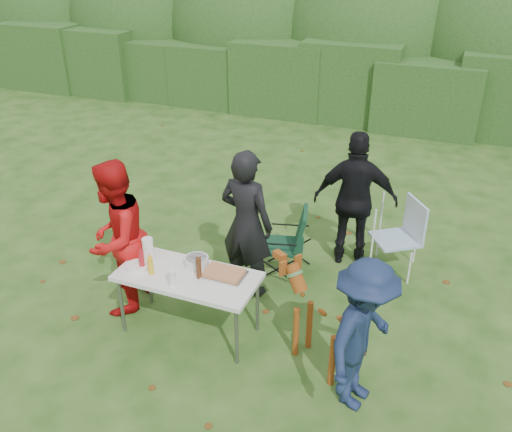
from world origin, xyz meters
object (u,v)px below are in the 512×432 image
at_px(child, 363,336).
at_px(camping_chair, 283,242).
at_px(mustard_bottle, 151,266).
at_px(dog, 321,325).
at_px(person_black_puffy, 355,200).
at_px(beer_bottle, 199,268).
at_px(person_red_jacket, 116,238).
at_px(paper_towel_roll, 148,249).
at_px(person_cook, 246,224).
at_px(ketchup_bottle, 142,261).
at_px(lawn_chair, 395,236).
at_px(folding_table, 188,279).

height_order(child, camping_chair, child).
bearing_deg(mustard_bottle, dog, 4.36).
xyz_separation_m(person_black_puffy, beer_bottle, (-1.16, -2.08, -0.05)).
height_order(person_red_jacket, child, person_red_jacket).
bearing_deg(camping_chair, paper_towel_roll, 35.88).
relative_size(person_red_jacket, camping_chair, 1.96).
bearing_deg(beer_bottle, person_red_jacket, 173.62).
relative_size(person_red_jacket, paper_towel_roll, 6.98).
relative_size(person_cook, child, 1.20).
bearing_deg(paper_towel_roll, ketchup_bottle, -77.58).
bearing_deg(lawn_chair, dog, 43.87).
distance_m(folding_table, child, 1.95).
relative_size(folding_table, dog, 1.42).
height_order(child, beer_bottle, child).
xyz_separation_m(dog, beer_bottle, (-1.33, -0.01, 0.36)).
height_order(folding_table, ketchup_bottle, ketchup_bottle).
xyz_separation_m(person_cook, person_black_puffy, (1.03, 1.13, -0.01)).
distance_m(person_red_jacket, child, 2.91).
bearing_deg(folding_table, paper_towel_roll, 168.33).
bearing_deg(lawn_chair, folding_table, 12.86).
height_order(person_cook, ketchup_bottle, person_cook).
height_order(camping_chair, paper_towel_roll, paper_towel_roll).
bearing_deg(dog, paper_towel_roll, 28.17).
bearing_deg(ketchup_bottle, person_cook, 53.74).
xyz_separation_m(folding_table, person_red_jacket, (-0.95, 0.12, 0.22)).
height_order(person_red_jacket, camping_chair, person_red_jacket).
relative_size(camping_chair, mustard_bottle, 4.64).
xyz_separation_m(ketchup_bottle, paper_towel_roll, (-0.04, 0.20, 0.02)).
bearing_deg(child, lawn_chair, 14.46).
distance_m(folding_table, beer_bottle, 0.22).
relative_size(child, paper_towel_roll, 5.89).
xyz_separation_m(person_red_jacket, lawn_chair, (2.81, 1.96, -0.42)).
distance_m(mustard_bottle, paper_towel_roll, 0.30).
height_order(person_cook, dog, person_cook).
relative_size(lawn_chair, ketchup_bottle, 4.43).
height_order(child, paper_towel_roll, child).
xyz_separation_m(person_red_jacket, paper_towel_roll, (0.42, -0.01, -0.04)).
distance_m(person_black_puffy, mustard_bottle, 2.77).
height_order(person_red_jacket, mustard_bottle, person_red_jacket).
bearing_deg(beer_bottle, person_black_puffy, 60.78).
relative_size(mustard_bottle, paper_towel_roll, 0.77).
relative_size(dog, ketchup_bottle, 4.81).
xyz_separation_m(lawn_chair, ketchup_bottle, (-2.35, -2.18, 0.36)).
bearing_deg(person_red_jacket, person_cook, 118.27).
bearing_deg(dog, person_cook, -7.26).
bearing_deg(paper_towel_roll, person_black_puffy, 46.95).
height_order(camping_chair, ketchup_bottle, ketchup_bottle).
distance_m(camping_chair, paper_towel_roll, 1.78).
bearing_deg(dog, person_red_jacket, 28.44).
xyz_separation_m(dog, ketchup_bottle, (-1.96, -0.10, 0.35)).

